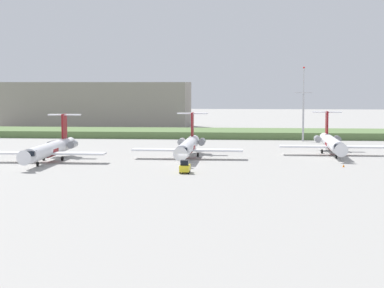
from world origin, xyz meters
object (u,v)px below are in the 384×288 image
Objects in this scene: regional_jet_nearest at (50,149)px; safety_cone_front_marker at (344,166)px; regional_jet_third at (332,143)px; antenna_mast at (303,110)px; baggage_tug at (185,167)px; regional_jet_second at (188,146)px.

regional_jet_nearest is 56.36× the size of safety_cone_front_marker.
antenna_mast is at bearing 96.42° from regional_jet_third.
baggage_tug is (28.27, -14.61, -1.53)m from regional_jet_nearest.
regional_jet_third reaches higher than baggage_tug.
antenna_mast is at bearing 93.36° from safety_cone_front_marker.
safety_cone_front_marker is at bearing -86.64° from antenna_mast.
antenna_mast is 56.15m from safety_cone_front_marker.
regional_jet_second is 23.43m from baggage_tug.
antenna_mast is at bearing 69.10° from baggage_tug.
regional_jet_second is at bearing 157.35° from safety_cone_front_marker.
safety_cone_front_marker is at bearing 20.64° from baggage_tug.
regional_jet_third is 9.69× the size of baggage_tug.
antenna_mast reaches higher than regional_jet_second.
regional_jet_third is 22.57m from safety_cone_front_marker.
regional_jet_third is (30.61, 9.88, 0.00)m from regional_jet_second.
regional_jet_second is (26.67, 8.72, 0.00)m from regional_jet_nearest.
regional_jet_second reaches higher than safety_cone_front_marker.
regional_jet_second is at bearing 93.93° from baggage_tug.
regional_jet_second is 32.16m from regional_jet_third.
regional_jet_nearest is 1.56× the size of antenna_mast.
regional_jet_second is 56.36× the size of safety_cone_front_marker.
baggage_tug is 30.51m from safety_cone_front_marker.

